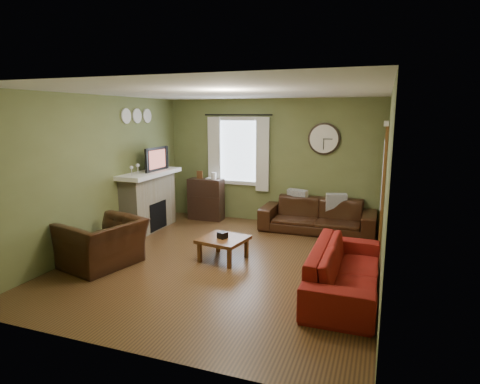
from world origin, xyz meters
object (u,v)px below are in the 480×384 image
(sofa_brown, at_px, (317,216))
(coffee_table, at_px, (223,249))
(armchair, at_px, (103,243))
(sofa_red, at_px, (345,270))
(bookshelf, at_px, (206,199))

(sofa_brown, bearing_deg, coffee_table, -118.94)
(sofa_brown, height_order, armchair, armchair)
(sofa_brown, distance_m, coffee_table, 2.38)
(sofa_brown, height_order, coffee_table, sofa_brown)
(sofa_red, relative_size, coffee_table, 3.12)
(sofa_brown, bearing_deg, sofa_red, -73.52)
(armchair, xyz_separation_m, coffee_table, (1.62, 0.87, -0.18))
(bookshelf, relative_size, sofa_red, 0.43)
(bookshelf, xyz_separation_m, coffee_table, (1.30, -2.20, -0.27))
(sofa_red, height_order, armchair, armchair)
(sofa_brown, bearing_deg, armchair, -133.24)
(sofa_red, bearing_deg, coffee_table, 73.60)
(sofa_brown, bearing_deg, bookshelf, 177.20)
(sofa_brown, height_order, sofa_red, sofa_brown)
(sofa_red, relative_size, armchair, 1.92)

